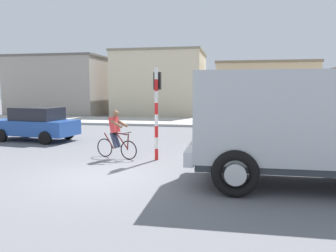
{
  "coord_description": "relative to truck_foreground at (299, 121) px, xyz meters",
  "views": [
    {
      "loc": [
        3.52,
        -8.66,
        2.47
      ],
      "look_at": [
        1.36,
        2.5,
        1.2
      ],
      "focal_mm": 35.44,
      "sensor_mm": 36.0,
      "label": 1
    }
  ],
  "objects": [
    {
      "name": "cyclist",
      "position": [
        -5.71,
        2.3,
        -0.8
      ],
      "size": [
        1.67,
        0.65,
        1.72
      ],
      "color": "black",
      "rests_on": "ground"
    },
    {
      "name": "building_mid_block",
      "position": [
        -8.27,
        21.92,
        1.29
      ],
      "size": [
        7.99,
        7.15,
        5.91
      ],
      "color": "beige",
      "rests_on": "ground"
    },
    {
      "name": "car_red_near",
      "position": [
        -10.9,
        5.47,
        -0.85
      ],
      "size": [
        4.19,
        2.27,
        1.6
      ],
      "color": "#234C9E",
      "rests_on": "ground"
    },
    {
      "name": "building_corner_left",
      "position": [
        -17.84,
        20.31,
        1.11
      ],
      "size": [
        8.71,
        5.38,
        5.54
      ],
      "color": "#9E9389",
      "rests_on": "ground"
    },
    {
      "name": "building_corner_right",
      "position": [
        0.93,
        20.43,
        0.68
      ],
      "size": [
        8.0,
        5.47,
        4.68
      ],
      "color": "#D1B284",
      "rests_on": "ground"
    },
    {
      "name": "car_white_mid",
      "position": [
        -0.77,
        8.37,
        -0.85
      ],
      "size": [
        4.2,
        2.3,
        1.6
      ],
      "color": "red",
      "rests_on": "ground"
    },
    {
      "name": "sidewalk_far",
      "position": [
        -5.18,
        14.96,
        -1.59
      ],
      "size": [
        80.0,
        5.0,
        0.16
      ],
      "primitive_type": "cube",
      "color": "#ADADA8",
      "rests_on": "ground"
    },
    {
      "name": "traffic_light_pole",
      "position": [
        -4.23,
        2.36,
        0.4
      ],
      "size": [
        0.24,
        0.43,
        3.2
      ],
      "color": "red",
      "rests_on": "ground"
    },
    {
      "name": "ground_plane",
      "position": [
        -5.18,
        -0.17,
        -1.67
      ],
      "size": [
        120.0,
        120.0,
        0.0
      ],
      "primitive_type": "plane",
      "color": "slate"
    },
    {
      "name": "truck_foreground",
      "position": [
        0.0,
        0.0,
        0.0
      ],
      "size": [
        5.45,
        2.91,
        2.9
      ],
      "color": "#B2B7BC",
      "rests_on": "ground"
    }
  ]
}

